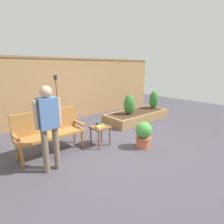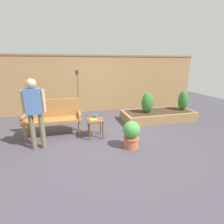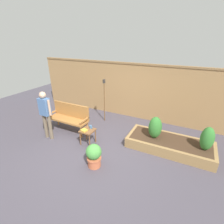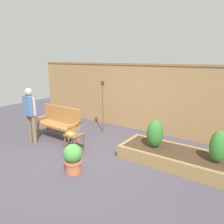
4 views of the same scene
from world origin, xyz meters
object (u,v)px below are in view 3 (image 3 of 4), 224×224
Objects in this scene: book_on_table at (84,130)px; potted_boxwood at (94,155)px; shrub_far_corner at (207,139)px; person_by_bench at (45,111)px; cup_on_table at (91,127)px; side_table at (88,132)px; shrub_near_bench at (155,127)px; tiki_torch at (104,93)px; garden_bench at (69,115)px.

potted_boxwood reaches higher than book_on_table.
shrub_far_corner is 0.43× the size of person_by_bench.
shrub_far_corner is at bearing 11.86° from cup_on_table.
potted_boxwood is 0.95× the size of shrub_far_corner.
potted_boxwood is at bearing -47.43° from side_table.
tiki_torch reaches higher than shrub_near_bench.
tiki_torch reaches higher than potted_boxwood.
shrub_near_bench is at bearing 20.15° from cup_on_table.
person_by_bench is at bearing -156.16° from book_on_table.
side_table is 1.80m from tiki_torch.
shrub_near_bench is (1.88, 0.87, 0.13)m from book_on_table.
side_table is 0.15m from book_on_table.
cup_on_table is at bearing -76.77° from tiki_torch.
person_by_bench is at bearing -166.58° from shrub_far_corner.
side_table is 0.77× the size of potted_boxwood.
garden_bench is 1.14m from book_on_table.
potted_boxwood is at bearing -26.77° from book_on_table.
garden_bench is 2.17× the size of shrub_far_corner.
cup_on_table is 0.64× the size of book_on_table.
tiki_torch is (-2.13, 0.83, 0.50)m from shrub_near_bench.
cup_on_table is at bearing 126.70° from potted_boxwood.
cup_on_table is 0.18× the size of potted_boxwood.
tiki_torch reaches higher than shrub_far_corner.
side_table is 0.29× the size of tiki_torch.
person_by_bench reaches higher than book_on_table.
shrub_far_corner is (1.33, 0.00, 0.00)m from shrub_near_bench.
shrub_near_bench is at bearing 6.45° from garden_bench.
tiki_torch is at bearing 166.55° from shrub_far_corner.
side_table is 0.31× the size of person_by_bench.
shrub_far_corner is 0.41× the size of tiki_torch.
garden_bench is 1.16m from side_table.
shrub_far_corner reaches higher than garden_bench.
cup_on_table is at bearing -159.85° from shrub_near_bench.
shrub_near_bench is 0.42× the size of person_by_bench.
book_on_table is 0.27× the size of shrub_far_corner.
side_table is (1.05, -0.46, -0.15)m from garden_bench.
garden_bench is 2.89m from shrub_near_bench.
potted_boxwood is (0.66, -0.89, -0.19)m from cup_on_table.
shrub_far_corner reaches higher than potted_boxwood.
tiki_torch is (-0.31, 1.61, 0.73)m from side_table.
shrub_far_corner is (3.15, 0.79, 0.23)m from side_table.
potted_boxwood is at bearing -34.85° from garden_bench.
side_table is at bearing 12.08° from person_by_bench.
person_by_bench reaches higher than cup_on_table.
cup_on_table is (1.09, -0.33, -0.02)m from garden_bench.
shrub_far_corner reaches higher than cup_on_table.
person_by_bench is (-1.36, -0.41, 0.41)m from cup_on_table.
tiki_torch is 2.16m from person_by_bench.
tiki_torch is (-0.26, 1.70, 0.63)m from book_on_table.
person_by_bench is (-3.14, -1.07, 0.30)m from shrub_near_bench.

